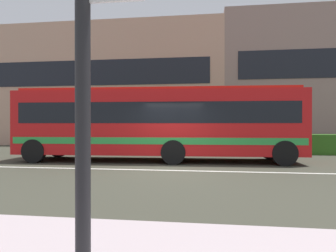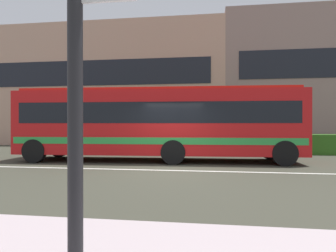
% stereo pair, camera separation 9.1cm
% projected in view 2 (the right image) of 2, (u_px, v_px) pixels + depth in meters
% --- Properties ---
extents(ground_plane, '(160.00, 160.00, 0.00)m').
position_uv_depth(ground_plane, '(169.00, 170.00, 10.28)').
color(ground_plane, '#3C3C30').
extents(lane_centre_line, '(60.00, 0.16, 0.01)m').
position_uv_depth(lane_centre_line, '(169.00, 170.00, 10.28)').
color(lane_centre_line, silver).
rests_on(lane_centre_line, ground_plane).
extents(hedge_row_far, '(21.57, 1.10, 1.08)m').
position_uv_depth(hedge_row_far, '(250.00, 144.00, 16.32)').
color(hedge_row_far, '#2D641C').
rests_on(hedge_row_far, ground_plane).
extents(apartment_block_left, '(25.54, 11.97, 9.54)m').
position_uv_depth(apartment_block_left, '(89.00, 92.00, 28.26)').
color(apartment_block_left, tan).
rests_on(apartment_block_left, ground_plane).
extents(transit_bus, '(12.42, 3.04, 3.19)m').
position_uv_depth(transit_bus, '(158.00, 122.00, 12.98)').
color(transit_bus, red).
rests_on(transit_bus, ground_plane).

